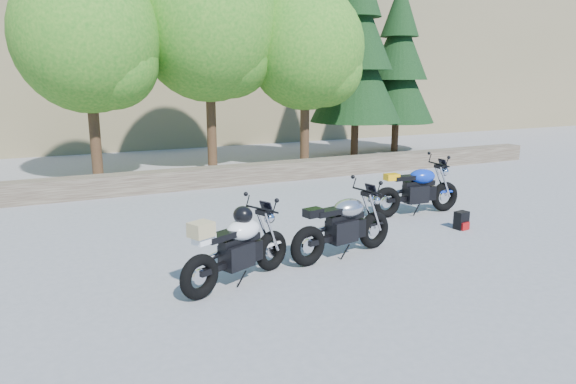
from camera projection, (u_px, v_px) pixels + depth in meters
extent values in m
plane|color=slate|center=(303.00, 249.00, 8.46)|extent=(90.00, 90.00, 0.00)
cube|color=#45382E|center=(207.00, 177.00, 13.26)|extent=(22.00, 0.55, 0.50)
cube|color=olive|center=(148.00, 2.00, 32.78)|extent=(80.00, 30.00, 15.00)
cylinder|color=#382314|center=(94.00, 127.00, 13.45)|extent=(0.28, 0.28, 3.02)
sphere|color=#1E6C18|center=(87.00, 37.00, 12.95)|extent=(3.67, 3.67, 3.67)
sphere|color=#1E6C18|center=(111.00, 63.00, 13.03)|extent=(2.38, 2.38, 2.38)
cylinder|color=#382314|center=(211.00, 115.00, 15.13)|extent=(0.28, 0.28, 3.36)
sphere|color=#1E6C18|center=(208.00, 26.00, 14.58)|extent=(4.08, 4.08, 4.08)
sphere|color=#1E6C18|center=(229.00, 52.00, 14.68)|extent=(2.64, 2.64, 2.64)
cylinder|color=#382314|center=(305.00, 121.00, 15.82)|extent=(0.28, 0.28, 2.91)
sphere|color=#1E6C18|center=(305.00, 48.00, 15.34)|extent=(3.54, 3.54, 3.54)
sphere|color=#1E6C18|center=(324.00, 69.00, 15.42)|extent=(2.29, 2.29, 2.29)
cylinder|color=#382314|center=(355.00, 127.00, 18.04)|extent=(0.26, 0.26, 2.16)
cone|color=black|center=(356.00, 74.00, 17.65)|extent=(3.17, 3.17, 3.24)
cone|color=black|center=(358.00, 26.00, 17.30)|extent=(2.45, 2.45, 2.88)
cylinder|color=#382314|center=(395.00, 126.00, 19.51)|extent=(0.26, 0.26, 1.92)
cone|color=black|center=(397.00, 83.00, 19.16)|extent=(2.82, 2.82, 2.88)
cone|color=black|center=(399.00, 44.00, 18.86)|extent=(2.18, 2.18, 2.56)
cone|color=black|center=(401.00, 7.00, 18.58)|extent=(1.41, 1.41, 2.05)
torus|color=black|center=(374.00, 230.00, 8.47)|extent=(0.64, 0.27, 0.62)
torus|color=black|center=(308.00, 246.00, 7.66)|extent=(0.64, 0.27, 0.62)
cylinder|color=silver|center=(374.00, 230.00, 8.47)|extent=(0.22, 0.08, 0.21)
cylinder|color=silver|center=(308.00, 246.00, 7.66)|extent=(0.22, 0.08, 0.21)
cube|color=black|center=(342.00, 231.00, 8.03)|extent=(0.51, 0.37, 0.35)
cube|color=black|center=(345.00, 217.00, 8.02)|extent=(0.69, 0.28, 0.10)
ellipsoid|color=#A9AAAE|center=(349.00, 208.00, 8.03)|extent=(0.62, 0.48, 0.29)
cube|color=black|center=(328.00, 212.00, 7.79)|extent=(0.52, 0.30, 0.09)
cube|color=black|center=(313.00, 213.00, 7.61)|extent=(0.30, 0.24, 0.13)
cylinder|color=black|center=(367.00, 191.00, 8.21)|extent=(0.15, 0.63, 0.03)
sphere|color=silver|center=(373.00, 200.00, 8.33)|extent=(0.17, 0.17, 0.17)
torus|color=black|center=(271.00, 251.00, 7.50)|extent=(0.61, 0.38, 0.60)
torus|color=black|center=(199.00, 277.00, 6.51)|extent=(0.61, 0.38, 0.60)
cylinder|color=silver|center=(271.00, 251.00, 7.50)|extent=(0.20, 0.12, 0.21)
cylinder|color=silver|center=(199.00, 277.00, 6.51)|extent=(0.20, 0.12, 0.21)
cube|color=black|center=(237.00, 255.00, 6.97)|extent=(0.52, 0.44, 0.34)
cube|color=black|center=(240.00, 240.00, 6.97)|extent=(0.66, 0.40, 0.09)
ellipsoid|color=white|center=(243.00, 230.00, 6.99)|extent=(0.64, 0.55, 0.28)
cube|color=black|center=(221.00, 236.00, 6.69)|extent=(0.51, 0.38, 0.08)
cube|color=white|center=(204.00, 239.00, 6.48)|extent=(0.31, 0.28, 0.12)
cylinder|color=black|center=(262.00, 209.00, 7.22)|extent=(0.28, 0.58, 0.03)
sphere|color=silver|center=(269.00, 218.00, 7.36)|extent=(0.17, 0.17, 0.17)
ellipsoid|color=black|center=(243.00, 215.00, 6.95)|extent=(0.35, 0.36, 0.25)
cube|color=#9E8C5C|center=(201.00, 229.00, 6.42)|extent=(0.35, 0.33, 0.19)
torus|color=black|center=(444.00, 197.00, 10.82)|extent=(0.64, 0.20, 0.63)
torus|color=black|center=(386.00, 202.00, 10.31)|extent=(0.64, 0.20, 0.63)
cylinder|color=silver|center=(444.00, 197.00, 10.82)|extent=(0.22, 0.05, 0.22)
cylinder|color=silver|center=(386.00, 202.00, 10.31)|extent=(0.22, 0.05, 0.22)
cube|color=black|center=(416.00, 194.00, 10.53)|extent=(0.49, 0.33, 0.36)
cube|color=black|center=(419.00, 183.00, 10.51)|extent=(0.70, 0.20, 0.10)
ellipsoid|color=#0B2CB0|center=(422.00, 176.00, 10.50)|extent=(0.59, 0.42, 0.30)
cube|color=black|center=(404.00, 178.00, 10.34)|extent=(0.51, 0.25, 0.09)
cube|color=#FFB00D|center=(392.00, 177.00, 10.23)|extent=(0.29, 0.22, 0.13)
cylinder|color=black|center=(439.00, 164.00, 10.59)|extent=(0.07, 0.65, 0.03)
sphere|color=silver|center=(445.00, 172.00, 10.69)|extent=(0.18, 0.18, 0.18)
cube|color=black|center=(461.00, 220.00, 9.57)|extent=(0.27, 0.21, 0.34)
cube|color=#A00D0E|center=(466.00, 226.00, 9.50)|extent=(0.20, 0.06, 0.14)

